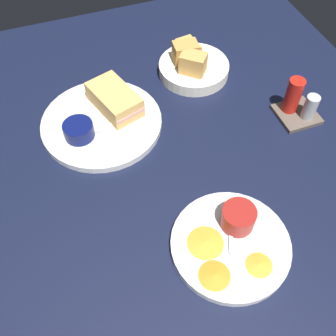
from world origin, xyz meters
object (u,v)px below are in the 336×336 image
Objects in this scene: ramekin_light_gravy at (238,217)px; spoon_by_dark_ramekin at (103,127)px; plate_sandwich_main at (102,123)px; ramekin_dark_sauce at (79,130)px; bread_basket_rear at (192,65)px; condiment_caddy at (298,104)px; plate_chips_companion at (230,245)px; spoon_by_gravy_ramekin at (230,219)px; sandwich_half_near at (115,99)px.

spoon_by_dark_ramekin is at bearing -151.54° from ramekin_light_gravy.
plate_sandwich_main is 4.15× the size of ramekin_dark_sauce.
spoon_by_dark_ramekin is (-0.47, 5.33, -1.47)cm from ramekin_dark_sauce.
condiment_caddy is at bearing 37.56° from bread_basket_rear.
plate_sandwich_main is at bearing -158.98° from plate_chips_companion.
spoon_by_dark_ramekin is at bearing -65.54° from bread_basket_rear.
ramekin_dark_sauce is 0.30× the size of plate_chips_companion.
ramekin_dark_sauce is at bearing -144.25° from ramekin_light_gravy.
plate_chips_companion is at bearing 21.02° from plate_sandwich_main.
ramekin_light_gravy is (34.16, 17.11, 3.08)cm from plate_sandwich_main.
spoon_by_dark_ramekin is at bearing -157.51° from plate_chips_companion.
plate_sandwich_main is 6.69cm from ramekin_dark_sauce.
spoon_by_gravy_ramekin reaches higher than plate_sandwich_main.
condiment_caddy is (-21.87, 25.96, -0.48)cm from ramekin_light_gravy.
ramekin_light_gravy is (-3.27, 2.73, 3.08)cm from plate_chips_companion.
ramekin_dark_sauce reaches higher than plate_chips_companion.
ramekin_light_gravy is (31.87, 17.27, 1.92)cm from spoon_by_dark_ramekin.
plate_chips_companion is at bearing -14.05° from bread_basket_rear.
ramekin_light_gravy is 33.95cm from condiment_caddy.
ramekin_light_gravy is at bearing -11.68° from bread_basket_rear.
ramekin_dark_sauce is 38.69cm from ramekin_light_gravy.
bread_basket_rear is 27.74cm from condiment_caddy.
sandwich_half_near is at bearing -160.87° from ramekin_light_gravy.
spoon_by_dark_ramekin is 0.56× the size of bread_basket_rear.
spoon_by_gravy_ramekin reaches higher than plate_chips_companion.
bread_basket_rear is at bearing -142.44° from condiment_caddy.
plate_sandwich_main is at bearing 116.70° from ramekin_dark_sauce.
condiment_caddy reaches higher than sandwich_half_near.
spoon_by_gravy_ramekin is 33.98cm from condiment_caddy.
sandwich_half_near reaches higher than spoon_by_gravy_ramekin.
spoon_by_dark_ramekin is 28.94cm from bread_basket_rear.
plate_sandwich_main is 1.85× the size of sandwich_half_near.
ramekin_light_gravy reaches higher than plate_sandwich_main.
condiment_caddy reaches higher than ramekin_light_gravy.
plate_chips_companion is 1.23× the size of bread_basket_rear.
plate_sandwich_main is 27.97cm from bread_basket_rear.
spoon_by_gravy_ramekin is (30.35, 21.74, -1.47)cm from ramekin_dark_sauce.
plate_sandwich_main is 1.25× the size of plate_chips_companion.
condiment_caddy is at bearing 131.23° from plate_chips_companion.
plate_sandwich_main is 2.83× the size of spoon_by_gravy_ramekin.
ramekin_light_gravy is at bearing -49.89° from condiment_caddy.
bread_basket_rear is 1.86× the size of condiment_caddy.
plate_sandwich_main is 44.87cm from condiment_caddy.
sandwich_half_near is at bearing 120.82° from ramekin_dark_sauce.
ramekin_light_gravy reaches higher than ramekin_dark_sauce.
spoon_by_gravy_ramekin is (-1.05, -0.86, -1.92)cm from ramekin_light_gravy.
condiment_caddy is (21.98, 16.90, 0.78)cm from bread_basket_rear.
plate_chips_companion is at bearing 22.49° from spoon_by_dark_ramekin.
ramekin_dark_sauce reaches higher than spoon_by_dark_ramekin.
bread_basket_rear reaches higher than ramekin_light_gravy.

